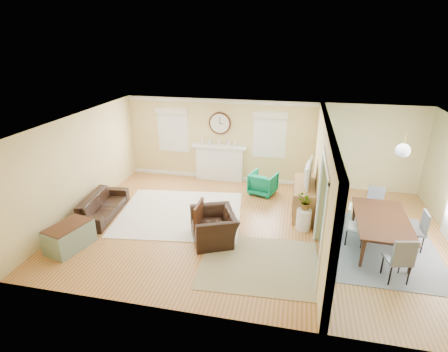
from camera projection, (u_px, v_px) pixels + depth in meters
The scene contains 27 objects.
floor at pixel (253, 229), 8.53m from camera, with size 9.00×9.00×0.00m, color brown.
wall_back at pixel (268, 143), 10.76m from camera, with size 9.00×0.02×2.60m, color tan.
wall_front at pixel (230, 253), 5.32m from camera, with size 9.00×0.02×2.60m, color tan.
wall_left at pixel (80, 165), 8.91m from camera, with size 0.02×6.00×2.60m, color tan.
ceiling at pixel (257, 124), 7.55m from camera, with size 9.00×6.00×0.02m, color white.
partition at pixel (322, 178), 7.98m from camera, with size 0.17×6.00×2.60m.
fireplace at pixel (219, 162), 11.21m from camera, with size 1.70×0.30×1.17m.
wall_clock at pixel (220, 123), 10.81m from camera, with size 0.70×0.07×0.70m.
window_left at pixel (173, 127), 11.17m from camera, with size 1.05×0.13×1.42m.
window_right at pixel (270, 132), 10.57m from camera, with size 1.05×0.13×1.42m.
pendant at pixel (403, 151), 7.12m from camera, with size 0.30×0.30×0.55m.
rug_cream at pixel (180, 213), 9.25m from camera, with size 3.16×2.74×0.02m, color #F4E4CC.
rug_jute at pixel (260, 264), 7.21m from camera, with size 2.42×1.98×0.01m, color tan.
rug_grey at pixel (379, 246), 7.81m from camera, with size 2.40×2.99×0.01m, color slate.
sofa at pixel (102, 205), 9.07m from camera, with size 1.90×0.74×0.56m, color black.
eames_chair at pixel (214, 226), 7.92m from camera, with size 1.10×0.96×0.71m, color black.
green_chair at pixel (263, 183), 10.29m from camera, with size 0.71×0.73×0.67m, color #007E54.
trunk at pixel (69, 237), 7.66m from camera, with size 0.83×1.10×0.57m.
credenza at pixel (303, 198), 9.20m from camera, with size 0.54×1.59×0.80m.
tv at pixel (305, 173), 8.94m from camera, with size 1.07×0.14×0.62m, color black.
garden_stool at pixel (304, 219), 8.42m from camera, with size 0.35×0.35×0.52m, color white.
potted_plant at pixel (305, 202), 8.25m from camera, with size 0.35×0.30×0.39m, color #337F33.
dining_table at pixel (382, 233), 7.68m from camera, with size 1.99×1.11×0.70m, color #4C2614.
dining_chair_n at pixel (375, 203), 8.66m from camera, with size 0.45×0.45×0.89m.
dining_chair_s at pixel (398, 254), 6.54m from camera, with size 0.51×0.51×0.97m.
dining_chair_w at pixel (356, 223), 7.72m from camera, with size 0.47×0.47×0.92m.
dining_chair_e at pixel (415, 227), 7.54m from camera, with size 0.42×0.42×0.91m.
Camera 1 is at (0.85, -7.41, 4.39)m, focal length 28.00 mm.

